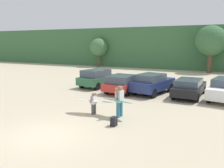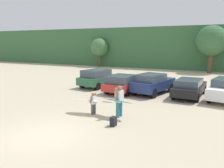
# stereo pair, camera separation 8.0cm
# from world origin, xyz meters

# --- Properties ---
(ground_plane) EXTENTS (120.00, 120.00, 0.00)m
(ground_plane) POSITION_xyz_m (0.00, 0.00, 0.00)
(ground_plane) COLOR #C1B293
(hillside_ridge) EXTENTS (108.00, 12.00, 6.39)m
(hillside_ridge) POSITION_xyz_m (0.00, 34.27, 3.20)
(hillside_ridge) COLOR #38663D
(hillside_ridge) RESTS_ON ground_plane
(tree_left) EXTENTS (2.97, 2.97, 4.69)m
(tree_left) POSITION_xyz_m (-12.82, 27.47, 3.18)
(tree_left) COLOR brown
(tree_left) RESTS_ON ground_plane
(tree_center_right) EXTENTS (4.03, 4.03, 6.23)m
(tree_center_right) POSITION_xyz_m (4.44, 26.84, 4.18)
(tree_center_right) COLOR brown
(tree_center_right) RESTS_ON ground_plane
(parked_car_forest_green) EXTENTS (2.54, 4.38, 1.60)m
(parked_car_forest_green) POSITION_xyz_m (-3.69, 11.04, 0.84)
(parked_car_forest_green) COLOR #2D6642
(parked_car_forest_green) RESTS_ON ground_plane
(parked_car_red) EXTENTS (2.17, 4.56, 1.43)m
(parked_car_red) POSITION_xyz_m (-0.67, 9.93, 0.75)
(parked_car_red) COLOR #B72D28
(parked_car_red) RESTS_ON ground_plane
(parked_car_navy) EXTENTS (2.65, 4.55, 1.60)m
(parked_car_navy) POSITION_xyz_m (1.57, 10.35, 0.85)
(parked_car_navy) COLOR navy
(parked_car_navy) RESTS_ON ground_plane
(parked_car_black) EXTENTS (1.95, 4.71, 1.34)m
(parked_car_black) POSITION_xyz_m (4.32, 10.56, 0.72)
(parked_car_black) COLOR black
(parked_car_black) RESTS_ON ground_plane
(person_adult) EXTENTS (0.37, 0.76, 1.71)m
(person_adult) POSITION_xyz_m (1.71, 3.80, 0.97)
(person_adult) COLOR teal
(person_adult) RESTS_ON ground_plane
(person_child) EXTENTS (0.27, 0.58, 1.23)m
(person_child) POSITION_xyz_m (0.23, 3.59, 0.70)
(person_child) COLOR #4C4C51
(person_child) RESTS_ON ground_plane
(surfboard_teal) EXTENTS (1.98, 0.87, 0.24)m
(surfboard_teal) POSITION_xyz_m (1.63, 3.67, 0.91)
(surfboard_teal) COLOR teal
(surfboard_white) EXTENTS (2.43, 1.00, 0.20)m
(surfboard_white) POSITION_xyz_m (0.13, 3.64, 0.74)
(surfboard_white) COLOR white
(backpack_dropped) EXTENTS (0.24, 0.34, 0.45)m
(backpack_dropped) POSITION_xyz_m (2.08, 2.35, 0.22)
(backpack_dropped) COLOR black
(backpack_dropped) RESTS_ON ground_plane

